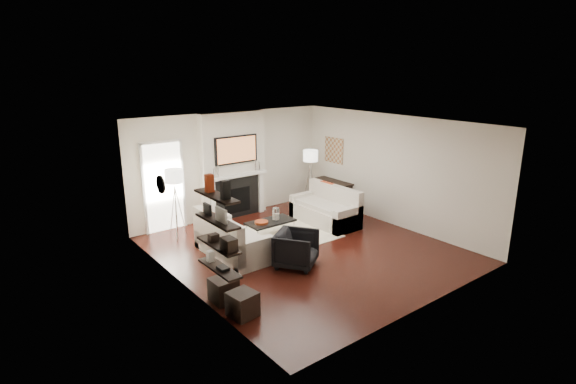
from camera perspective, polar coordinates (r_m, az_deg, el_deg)
room_envelope at (r=9.27m, az=2.27°, el=0.39°), size 6.00×6.00×6.00m
chimney_breast at (r=11.55m, az=-6.94°, el=3.38°), size 1.80×0.25×2.70m
fireplace_surround at (r=11.64m, az=-6.47°, el=-0.72°), size 1.30×0.02×1.04m
firebox at (r=11.66m, az=-6.44°, el=-1.05°), size 0.75×0.02×0.65m
mantel_pilaster_l at (r=11.27m, az=-9.51°, el=-1.24°), size 0.12×0.08×1.10m
mantel_pilaster_r at (r=11.98m, az=-3.46°, el=-0.02°), size 0.12×0.08×1.10m
mantel_shelf at (r=11.45m, az=-6.43°, el=2.11°), size 1.70×0.18×0.07m
tv_body at (r=11.33m, az=-6.60°, el=5.37°), size 1.20×0.06×0.70m
tv_screen at (r=11.30m, az=-6.51°, el=5.35°), size 1.10×0.00×0.62m
candlestick_l_tall at (r=11.15m, az=-8.89°, el=2.62°), size 0.04×0.04×0.30m
candlestick_l_short at (r=11.09m, az=-9.47°, el=2.37°), size 0.04×0.04×0.24m
candlestick_r_tall at (r=11.70m, az=-4.18°, el=3.39°), size 0.04×0.04×0.30m
candlestick_r_short at (r=11.78m, az=-3.65°, el=3.34°), size 0.04×0.04×0.24m
hallway_panel at (r=10.92m, az=-15.52°, el=0.56°), size 0.90×0.02×2.10m
door_trim_l at (r=10.73m, az=-17.83°, el=0.12°), size 0.06×0.06×2.16m
door_trim_r at (r=11.08m, az=-13.20°, el=0.95°), size 0.06×0.06×2.16m
door_trim_top at (r=10.68m, az=-15.90°, el=6.14°), size 1.02×0.06×0.06m
rug at (r=10.41m, az=-1.69°, el=-5.65°), size 2.60×2.00×0.01m
loveseat_left_base at (r=9.42m, az=-7.04°, el=-6.79°), size 0.85×1.80×0.42m
loveseat_left_back at (r=9.15m, az=-8.91°, el=-5.43°), size 0.18×1.80×0.80m
loveseat_left_arm_n at (r=8.75m, az=-4.30°, el=-7.90°), size 0.85×0.18×0.60m
loveseat_left_arm_s at (r=10.05m, az=-9.44°, el=-4.87°), size 0.85×0.18×0.60m
loveseat_left_cushion at (r=9.35m, az=-6.83°, el=-5.25°), size 0.63×1.44×0.10m
pillow_left_orange at (r=9.33m, az=-9.86°, el=-3.72°), size 0.10×0.42×0.42m
pillow_left_charcoal at (r=8.84m, az=-8.01°, el=-4.83°), size 0.10×0.40×0.40m
loveseat_right_base at (r=11.24m, az=4.67°, el=-2.93°), size 0.85×1.80×0.42m
loveseat_right_back at (r=11.37m, az=5.96°, el=-1.09°), size 0.18×1.80×0.80m
loveseat_right_arm_n at (r=10.66m, az=7.62°, el=-3.56°), size 0.85×0.18×0.60m
loveseat_right_arm_s at (r=11.79m, az=2.03°, el=-1.53°), size 0.85×0.18×0.60m
loveseat_right_cushion at (r=11.13m, az=4.51°, el=-1.72°), size 0.63×1.44×0.10m
pillow_right_orange at (r=11.52m, az=4.96°, el=0.23°), size 0.10×0.42×0.42m
pillow_right_charcoal at (r=11.11m, az=7.05°, el=-0.48°), size 0.10×0.40×0.40m
coffee_table at (r=10.17m, az=-2.23°, el=-3.81°), size 1.10×0.55×0.04m
coffee_leg_nw at (r=9.81m, az=-3.85°, el=-5.90°), size 0.02×0.02×0.38m
coffee_leg_ne at (r=10.36m, az=0.75°, el=-4.66°), size 0.02×0.02×0.38m
coffee_leg_sw at (r=10.15m, az=-5.25°, el=-5.16°), size 0.02×0.02×0.38m
coffee_leg_se at (r=10.69m, az=-0.73°, el=-4.01°), size 0.02×0.02×0.38m
hurricane_glass at (r=10.20m, az=-1.56°, el=-2.79°), size 0.16×0.16×0.27m
hurricane_candle at (r=10.22m, az=-1.55°, el=-3.13°), size 0.11×0.11×0.16m
copper_bowl at (r=10.02m, az=-3.40°, el=-3.85°), size 0.30×0.30×0.05m
armchair at (r=8.82m, az=1.07°, el=-7.04°), size 1.02×1.01×0.78m
lamp_left_post at (r=10.47m, az=-13.99°, el=-2.53°), size 0.02×0.02×1.20m
lamp_left_shade at (r=10.25m, az=-14.30°, el=1.98°), size 0.40×0.40×0.30m
lamp_left_leg_a at (r=10.52m, az=-13.44°, el=-2.42°), size 0.25×0.02×1.23m
lamp_left_leg_b at (r=10.54m, az=-14.47°, el=-2.46°), size 0.14×0.22×1.23m
lamp_left_leg_c at (r=10.37m, az=-14.05°, el=-2.72°), size 0.14×0.22×1.23m
lamp_right_post at (r=12.40m, az=2.82°, el=0.77°), size 0.02×0.02×1.20m
lamp_right_shade at (r=12.21m, az=2.88°, el=4.63°), size 0.40×0.40×0.30m
lamp_right_leg_a at (r=12.47m, az=3.21°, el=0.85°), size 0.25×0.02×1.23m
lamp_right_leg_b at (r=12.43m, az=2.35°, el=0.82°), size 0.14×0.22×1.23m
lamp_right_leg_c at (r=12.29m, az=2.92°, el=0.64°), size 0.14×0.22×1.23m
console_top at (r=12.42m, az=5.85°, el=1.35°), size 0.35×1.20×0.04m
console_leg_n at (r=12.14m, az=7.58°, el=-0.88°), size 0.30×0.04×0.71m
console_leg_s at (r=12.91m, az=4.12°, el=0.23°), size 0.30×0.04×0.71m
wall_art at (r=12.49m, az=5.86°, el=5.29°), size 0.03×0.70×0.70m
shelf_bottom at (r=7.32m, az=-8.69°, el=-9.55°), size 0.25×1.00×0.03m
shelf_lower at (r=7.16m, az=-8.82°, el=-6.66°), size 0.25×1.00×0.04m
shelf_upper at (r=7.01m, az=-8.96°, el=-3.63°), size 0.25×1.00×0.04m
shelf_top at (r=6.89m, az=-9.10°, el=-0.49°), size 0.25×1.00×0.04m
decor_magfile_a at (r=6.61m, az=-7.97°, el=0.27°), size 0.12×0.10×0.28m
decor_magfile_b at (r=7.02m, az=-9.96°, el=1.11°), size 0.12×0.10×0.28m
decor_frame_a at (r=6.87m, az=-8.48°, el=-2.92°), size 0.04×0.30×0.22m
decor_frame_b at (r=7.24m, az=-10.20°, el=-2.17°), size 0.04×0.22×0.18m
decor_wine_rack at (r=6.85m, az=-7.53°, el=-6.59°), size 0.18×0.25×0.20m
decor_box_small at (r=7.25m, az=-9.42°, el=-5.73°), size 0.15×0.12×0.12m
decor_books at (r=7.21m, az=-8.27°, el=-9.56°), size 0.14×0.20×0.05m
decor_box_tall at (r=7.51m, az=-9.84°, el=-8.02°), size 0.10×0.10×0.18m
clock_rim at (r=8.57m, az=-15.86°, el=0.93°), size 0.04×0.34×0.34m
clock_face at (r=8.58m, az=-15.71°, el=0.95°), size 0.01×0.29×0.29m
ottoman_near at (r=7.74m, az=-8.19°, el=-12.18°), size 0.41×0.41×0.40m
ottoman_far at (r=7.29m, az=-5.79°, el=-13.98°), size 0.45×0.45×0.40m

